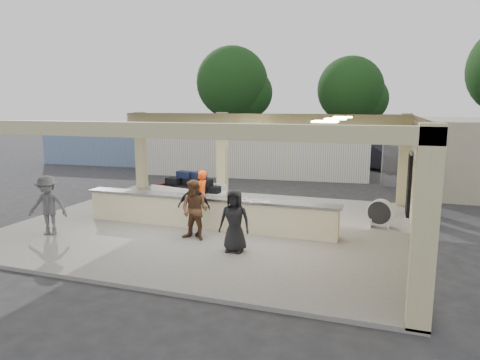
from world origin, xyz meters
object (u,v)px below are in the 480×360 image
at_px(passenger_d, 235,221).
at_px(car_white_a, 454,162).
at_px(baggage_counter, 206,212).
at_px(baggage_handler, 201,195).
at_px(car_dark, 382,158).
at_px(passenger_a, 195,210).
at_px(container_white, 251,151).
at_px(passenger_c, 48,205).
at_px(container_blue, 124,143).
at_px(luggage_cart, 189,188).
at_px(passenger_b, 194,207).
at_px(drum_fan, 380,212).

xyz_separation_m(passenger_d, car_white_a, (7.21, 16.10, -0.16)).
bearing_deg(baggage_counter, car_white_a, 58.56).
distance_m(baggage_handler, car_dark, 15.14).
distance_m(baggage_counter, car_dark, 15.72).
xyz_separation_m(passenger_a, passenger_d, (1.38, -0.57, -0.03)).
bearing_deg(passenger_a, container_white, 103.83).
height_order(passenger_a, passenger_c, passenger_c).
distance_m(car_dark, container_white, 8.09).
relative_size(baggage_counter, container_blue, 0.78).
xyz_separation_m(passenger_a, container_blue, (-11.41, 13.59, 0.42)).
distance_m(luggage_cart, container_white, 8.61).
distance_m(luggage_cart, container_blue, 14.06).
xyz_separation_m(baggage_counter, passenger_d, (1.55, -1.76, 0.33)).
bearing_deg(passenger_b, baggage_counter, 79.39).
relative_size(baggage_counter, container_white, 0.65).
height_order(luggage_cart, container_white, container_white).
distance_m(drum_fan, passenger_c, 9.94).
distance_m(car_white_a, car_dark, 3.86).
relative_size(baggage_counter, passenger_d, 5.02).
distance_m(drum_fan, container_white, 11.42).
relative_size(passenger_b, car_dark, 0.36).
bearing_deg(baggage_counter, baggage_handler, 123.02).
bearing_deg(passenger_d, car_white_a, 61.93).
bearing_deg(container_white, passenger_d, -79.56).
height_order(luggage_cart, container_blue, container_blue).
bearing_deg(passenger_d, passenger_a, 153.79).
relative_size(drum_fan, container_blue, 0.08).
bearing_deg(drum_fan, container_white, 143.34).
xyz_separation_m(car_dark, container_white, (-6.90, -4.18, 0.59)).
height_order(luggage_cart, drum_fan, luggage_cart).
xyz_separation_m(luggage_cart, passenger_b, (1.57, -2.96, 0.08)).
bearing_deg(car_white_a, container_blue, 92.50).
bearing_deg(passenger_a, passenger_b, 122.10).
xyz_separation_m(drum_fan, car_white_a, (3.69, 12.57, 0.18)).
height_order(car_white_a, car_dark, car_dark).
bearing_deg(luggage_cart, baggage_counter, -40.69).
xyz_separation_m(passenger_c, container_white, (2.12, 12.88, 0.39)).
distance_m(passenger_b, container_white, 11.71).
distance_m(drum_fan, passenger_a, 5.74).
bearing_deg(baggage_counter, car_dark, 71.64).
height_order(passenger_c, passenger_d, passenger_c).
relative_size(container_white, container_blue, 1.19).
bearing_deg(container_white, container_blue, 164.73).
xyz_separation_m(luggage_cart, passenger_a, (1.78, -3.35, 0.11)).
relative_size(baggage_counter, passenger_c, 4.70).
distance_m(luggage_cart, baggage_handler, 1.74).
distance_m(passenger_b, passenger_d, 1.86).
xyz_separation_m(passenger_b, car_dark, (4.99, 15.72, -0.15)).
bearing_deg(container_blue, baggage_counter, -51.02).
distance_m(passenger_b, passenger_c, 4.24).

